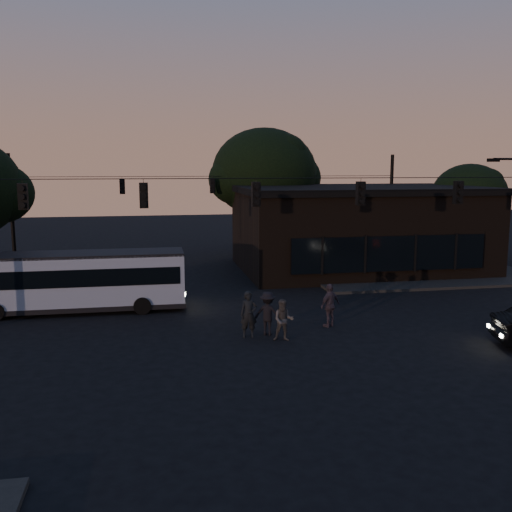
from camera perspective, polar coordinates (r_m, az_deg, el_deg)
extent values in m
plane|color=black|center=(20.56, 2.10, -10.02)|extent=(120.00, 120.00, 0.00)
cube|color=black|center=(37.37, 15.43, -1.54)|extent=(14.00, 10.00, 0.15)
cube|color=black|center=(37.64, 10.14, 2.46)|extent=(15.00, 10.00, 5.00)
cube|color=black|center=(37.43, 10.25, 6.57)|extent=(15.40, 10.40, 0.40)
cube|color=black|center=(33.04, 13.24, 0.23)|extent=(11.50, 0.18, 2.00)
cylinder|color=black|center=(42.05, 0.81, 2.59)|extent=(0.44, 0.44, 4.00)
ellipsoid|color=black|center=(41.79, 0.82, 8.32)|extent=(7.60, 7.60, 6.46)
cylinder|color=black|center=(43.48, 20.32, 1.58)|extent=(0.44, 0.44, 3.00)
ellipsoid|color=black|center=(43.22, 20.54, 5.72)|extent=(5.20, 5.20, 4.42)
cylinder|color=black|center=(23.36, 0.00, 7.78)|extent=(26.00, 0.03, 0.03)
cube|color=black|center=(23.45, -22.27, 5.52)|extent=(0.34, 0.30, 1.00)
cube|color=black|center=(22.98, -11.16, 5.96)|extent=(0.34, 0.30, 1.00)
cube|color=black|center=(23.38, 0.00, 6.18)|extent=(0.34, 0.30, 1.00)
cube|color=black|center=(24.62, 10.41, 6.18)|extent=(0.34, 0.30, 1.00)
cube|color=black|center=(26.56, 19.56, 6.01)|extent=(0.34, 0.30, 1.00)
cylinder|color=black|center=(40.01, -23.23, 4.05)|extent=(0.24, 0.24, 7.50)
cylinder|color=black|center=(42.73, 13.32, 4.81)|extent=(0.24, 0.24, 7.50)
cylinder|color=black|center=(39.19, -4.38, 7.96)|extent=(26.00, 0.03, 0.03)
cube|color=black|center=(39.01, -13.23, 6.79)|extent=(0.34, 0.30, 1.00)
cube|color=black|center=(39.21, -4.37, 7.01)|extent=(0.34, 0.30, 1.00)
cube|color=black|center=(40.32, 4.20, 7.06)|extent=(0.34, 0.30, 1.00)
cube|color=#8793AC|center=(27.57, -17.40, -2.20)|extent=(9.70, 2.24, 2.29)
cube|color=black|center=(27.53, -17.42, -1.75)|extent=(9.31, 2.28, 0.79)
cube|color=black|center=(27.38, -17.51, 0.16)|extent=(9.70, 2.24, 0.13)
cube|color=black|center=(27.83, -17.28, -4.69)|extent=(9.80, 2.30, 0.22)
cylinder|color=black|center=(29.47, -23.62, -4.12)|extent=(0.79, 0.22, 0.79)
cylinder|color=black|center=(26.53, -11.30, -4.92)|extent=(0.79, 0.22, 0.79)
cylinder|color=black|center=(28.68, -11.25, -3.87)|extent=(0.79, 0.22, 0.79)
imported|color=black|center=(22.52, -0.73, -5.86)|extent=(0.70, 0.49, 1.85)
imported|color=#403C3A|center=(22.13, 2.77, -6.42)|extent=(0.91, 0.77, 1.64)
imported|color=#362D37|center=(24.17, 7.40, -4.91)|extent=(1.16, 0.94, 1.84)
imported|color=black|center=(22.85, 1.20, -5.76)|extent=(1.30, 1.06, 1.76)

